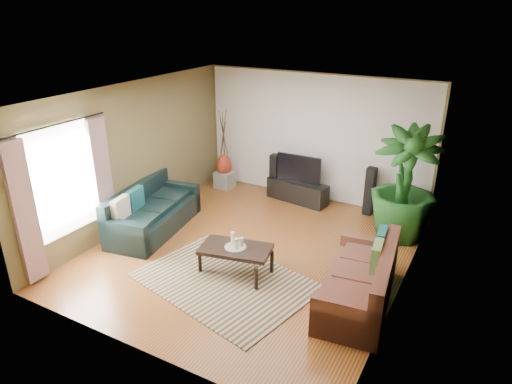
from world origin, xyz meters
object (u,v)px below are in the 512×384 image
Objects in this scene: sofa_left at (154,209)px; tv_stand at (297,191)px; side_table at (176,201)px; speaker_left at (274,175)px; speaker_right at (370,191)px; coffee_table at (236,260)px; pedestal at (225,180)px; vase at (224,165)px; sofa_right at (359,277)px; television at (299,168)px; potted_plant at (404,184)px.

tv_stand is (1.81, 2.53, -0.20)m from sofa_left.
speaker_left is at bearing 52.79° from side_table.
speaker_right reaches higher than sofa_left.
coffee_table reaches higher than tv_stand.
coffee_table is 3.64m from pedestal.
pedestal is at bearing -173.73° from speaker_left.
coffee_table is at bearing -54.82° from vase.
coffee_table is at bearing -107.14° from speaker_right.
sofa_left reaches higher than coffee_table.
sofa_right reaches higher than pedestal.
speaker_left is 1.89× the size of side_table.
pedestal is 1.63m from side_table.
speaker_left reaches higher than sofa_left.
sofa_right is 4.91m from pedestal.
speaker_right reaches higher than sofa_right.
television is 0.48× the size of potted_plant.
coffee_table is at bearing -113.80° from sofa_left.
tv_stand is 1.43× the size of speaker_left.
television is at bearing -44.85° from sofa_left.
pedestal is 0.77× the size of side_table.
sofa_left is 2.11× the size of television.
side_table is at bearing -0.29° from sofa_left.
side_table reaches higher than coffee_table.
sofa_right is at bearing -104.83° from sofa_left.
pedestal is (0.01, 2.44, -0.23)m from sofa_left.
potted_plant reaches higher than speaker_right.
pedestal is at bearing 0.00° from vase.
tv_stand is 2.69× the size of side_table.
vase is at bearing -176.46° from television.
sofa_left is 4.57m from potted_plant.
pedestal is (-1.80, -0.11, -0.55)m from television.
potted_plant is at bearing 39.32° from coffee_table.
vase is at bearing 173.10° from potted_plant.
sofa_right is 3.66m from tv_stand.
side_table is at bearing -148.28° from speaker_right.
coffee_table is 1.17× the size of speaker_left.
speaker_right is (1.53, 0.10, 0.27)m from tv_stand.
side_table is at bearing -112.78° from sofa_right.
speaker_left reaches higher than coffee_table.
potted_plant is at bearing -38.05° from speaker_right.
television is 1.55m from speaker_right.
television is at bearing -149.64° from sofa_right.
television is (-0.30, 3.09, 0.52)m from coffee_table.
speaker_right is 2.02× the size of vase.
vase reaches higher than tv_stand.
speaker_left is 2.12m from speaker_right.
speaker_left is 3.00m from potted_plant.
vase is (-4.08, 0.49, -0.47)m from potted_plant.
coffee_table reaches higher than pedestal.
speaker_left is at bearing 176.07° from television.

